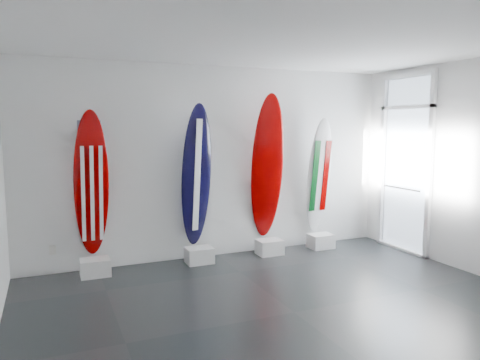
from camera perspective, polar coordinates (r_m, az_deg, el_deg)
name	(u,v)px	position (r m, az deg, el deg)	size (l,w,h in m)	color
floor	(294,312)	(5.31, 6.83, -16.21)	(6.00, 6.00, 0.00)	black
ceiling	(298,36)	(4.98, 7.33, 17.51)	(6.00, 6.00, 0.00)	white
wall_back	(216,162)	(7.18, -3.01, 2.22)	(6.00, 6.00, 0.00)	white
display_block_usa	(95,267)	(6.72, -17.74, -10.42)	(0.40, 0.30, 0.24)	silver
surfboard_usa	(91,185)	(6.58, -18.18, -0.58)	(0.47, 0.08, 2.08)	#840000
display_block_navy	(199,255)	(7.00, -5.13, -9.41)	(0.40, 0.30, 0.24)	silver
surfboard_navy	(196,176)	(6.86, -5.50, 0.51)	(0.49, 0.08, 2.18)	black
display_block_swiss	(270,247)	(7.44, 3.74, -8.42)	(0.40, 0.30, 0.24)	silver
surfboard_swiss	(267,167)	(7.30, 3.46, 1.59)	(0.54, 0.08, 2.37)	#840000
display_block_italy	(321,241)	(7.92, 10.13, -7.57)	(0.40, 0.30, 0.24)	silver
surfboard_italy	(319,176)	(7.81, 9.89, 0.47)	(0.45, 0.08, 1.99)	white
wall_outlet	(53,250)	(6.92, -22.50, -8.13)	(0.09, 0.02, 0.13)	silver
glass_door	(405,166)	(7.95, 20.06, 1.72)	(0.12, 1.16, 2.85)	white
balcony	(461,215)	(9.03, 26.01, -3.92)	(2.80, 2.20, 1.20)	slate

